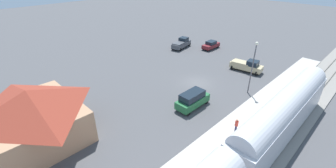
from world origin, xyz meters
TOP-DOWN VIEW (x-y plane):
  - ground_plane at (0.00, 0.00)m, footprint 200.00×200.00m
  - railway_track at (-14.00, 0.00)m, footprint 4.80×70.00m
  - platform at (-10.00, 0.00)m, footprint 3.20×46.00m
  - passenger_train at (-14.00, 13.48)m, footprint 2.93×39.49m
  - station_building at (4.00, 22.00)m, footprint 10.65×9.16m
  - pedestrian_on_platform at (-10.65, 6.63)m, footprint 0.36×0.36m
  - suv_green at (-3.84, 5.79)m, footprint 1.96×4.90m
  - pickup_tan at (-3.32, -9.73)m, footprint 5.61×3.03m
  - pickup_charcoal at (13.13, -11.02)m, footprint 2.99×5.68m
  - sedan_maroon at (8.08, -15.14)m, footprint 1.89×4.52m
  - light_pole_near_platform at (-7.20, -2.88)m, footprint 0.44×0.44m

SIDE VIEW (x-z plane):
  - ground_plane at x=0.00m, z-range 0.00..0.00m
  - railway_track at x=-14.00m, z-range -0.06..0.24m
  - platform at x=-10.00m, z-range 0.00..0.30m
  - sedan_maroon at x=8.08m, z-range 0.01..1.75m
  - pickup_tan at x=-3.32m, z-range -0.04..2.10m
  - pickup_charcoal at x=13.13m, z-range -0.04..2.10m
  - suv_green at x=-3.84m, z-range 0.04..2.26m
  - pedestrian_on_platform at x=-10.65m, z-range 0.43..2.14m
  - passenger_train at x=-14.00m, z-range 0.37..5.35m
  - station_building at x=4.00m, z-range 0.12..5.98m
  - light_pole_near_platform at x=-7.20m, z-range 1.00..8.66m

